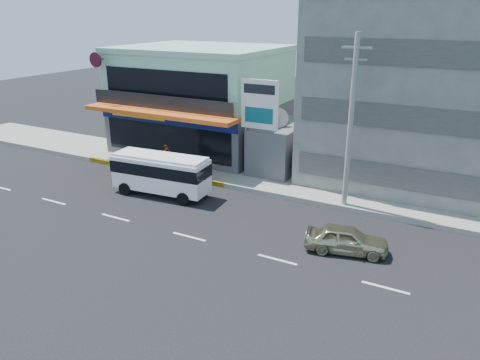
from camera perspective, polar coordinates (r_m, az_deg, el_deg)
name	(u,v)px	position (r m, az deg, el deg)	size (l,w,h in m)	color
ground	(189,237)	(24.55, -6.23, -6.89)	(120.00, 120.00, 0.00)	black
sidewalk	(338,192)	(30.47, 11.85, -1.40)	(70.00, 5.00, 0.30)	gray
shop_building	(202,102)	(38.60, -4.65, 9.42)	(12.40, 11.70, 8.00)	#4C4D52
concrete_building	(448,78)	(33.26, 24.00, 11.34)	(16.00, 12.00, 14.00)	gray
gap_structure	(282,148)	(33.77, 5.17, 3.95)	(3.00, 6.00, 3.50)	#4C4D52
satellite_dish	(277,126)	(32.42, 4.56, 6.62)	(1.50, 1.50, 0.15)	slate
billboard	(260,110)	(30.74, 2.39, 8.50)	(2.60, 0.18, 6.90)	gray
utility_pole_near	(351,123)	(26.82, 13.34, 6.76)	(1.60, 0.30, 10.00)	#999993
minibus	(161,171)	(29.66, -9.64, 1.04)	(6.36, 2.61, 2.60)	white
sedan	(346,239)	(23.26, 12.85, -7.04)	(1.59, 3.95, 1.35)	#B9B38D
motorcycle_rider	(168,167)	(32.81, -8.82, 1.55)	(1.97, 1.01, 2.41)	maroon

